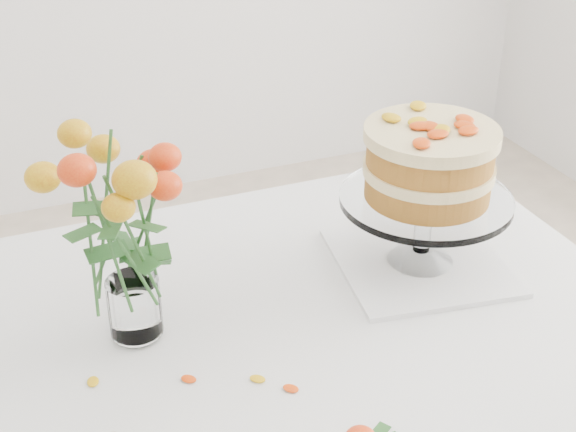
% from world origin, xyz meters
% --- Properties ---
extents(table, '(1.43, 0.93, 0.76)m').
position_xyz_m(table, '(0.00, 0.00, 0.67)').
color(table, tan).
rests_on(table, ground).
extents(napkin, '(0.35, 0.35, 0.01)m').
position_xyz_m(napkin, '(0.38, 0.06, 0.76)').
color(napkin, white).
rests_on(napkin, table).
extents(cake_stand, '(0.32, 0.32, 0.29)m').
position_xyz_m(cake_stand, '(0.38, 0.06, 0.96)').
color(cake_stand, white).
rests_on(cake_stand, napkin).
extents(rose_vase, '(0.32, 0.32, 0.44)m').
position_xyz_m(rose_vase, '(-0.17, 0.04, 1.01)').
color(rose_vase, white).
rests_on(rose_vase, table).
extents(stray_petal_a, '(0.03, 0.02, 0.00)m').
position_xyz_m(stray_petal_a, '(-0.12, -0.10, 0.76)').
color(stray_petal_a, '#E4AB0E').
rests_on(stray_petal_a, table).
extents(stray_petal_b, '(0.03, 0.02, 0.00)m').
position_xyz_m(stray_petal_b, '(-0.02, -0.14, 0.76)').
color(stray_petal_b, '#E4AB0E').
rests_on(stray_petal_b, table).
extents(stray_petal_c, '(0.03, 0.02, 0.00)m').
position_xyz_m(stray_petal_c, '(0.02, -0.18, 0.76)').
color(stray_petal_c, '#E4AB0E').
rests_on(stray_petal_c, table).
extents(stray_petal_d, '(0.03, 0.02, 0.00)m').
position_xyz_m(stray_petal_d, '(-0.26, -0.05, 0.76)').
color(stray_petal_d, '#E4AB0E').
rests_on(stray_petal_d, table).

